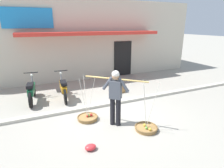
# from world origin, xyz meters

# --- Properties ---
(ground_plane) EXTENTS (90.00, 90.00, 0.00)m
(ground_plane) POSITION_xyz_m (0.00, 0.00, 0.00)
(ground_plane) COLOR #9E998C
(sidewalk_curb) EXTENTS (20.00, 0.24, 0.10)m
(sidewalk_curb) POSITION_xyz_m (0.00, 0.70, 0.05)
(sidewalk_curb) COLOR #BAB4A5
(sidewalk_curb) RESTS_ON ground
(fruit_vendor) EXTENTS (1.39, 1.32, 1.70)m
(fruit_vendor) POSITION_xyz_m (-0.17, -0.74, 0.98)
(fruit_vendor) COLOR black
(fruit_vendor) RESTS_ON ground
(fruit_basket_left_side) EXTENTS (0.67, 0.67, 1.45)m
(fruit_basket_left_side) POSITION_xyz_m (-0.85, -0.09, 0.07)
(fruit_basket_left_side) COLOR #9E7542
(fruit_basket_left_side) RESTS_ON ground
(fruit_basket_right_side) EXTENTS (0.67, 0.67, 1.45)m
(fruit_basket_right_side) POSITION_xyz_m (0.51, -1.39, 0.07)
(fruit_basket_right_side) COLOR #9E7542
(fruit_basket_right_side) RESTS_ON ground
(motorcycle_nearest_shop) EXTENTS (0.54, 1.82, 1.09)m
(motorcycle_nearest_shop) POSITION_xyz_m (-2.40, 2.20, 0.45)
(motorcycle_nearest_shop) COLOR black
(motorcycle_nearest_shop) RESTS_ON ground
(motorcycle_second_in_row) EXTENTS (0.54, 1.82, 1.09)m
(motorcycle_second_in_row) POSITION_xyz_m (-1.21, 2.04, 0.45)
(motorcycle_second_in_row) COLOR black
(motorcycle_second_in_row) RESTS_ON ground
(storefront_building) EXTENTS (13.00, 6.00, 4.20)m
(storefront_building) POSITION_xyz_m (0.75, 6.93, 2.10)
(storefront_building) COLOR beige
(storefront_building) RESTS_ON ground
(plastic_litter_bag) EXTENTS (0.28, 0.22, 0.14)m
(plastic_litter_bag) POSITION_xyz_m (-1.23, -1.60, 0.07)
(plastic_litter_bag) COLOR red
(plastic_litter_bag) RESTS_ON ground
(wooden_crate) EXTENTS (0.44, 0.36, 0.32)m
(wooden_crate) POSITION_xyz_m (1.20, 1.82, 0.16)
(wooden_crate) COLOR olive
(wooden_crate) RESTS_ON ground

